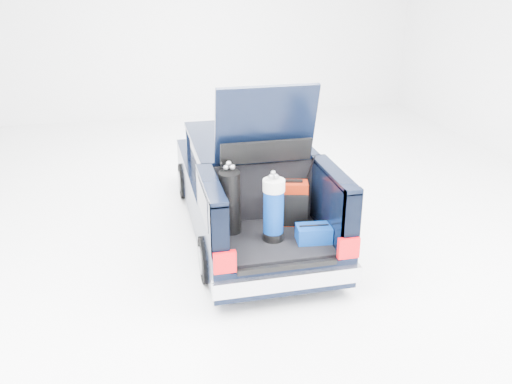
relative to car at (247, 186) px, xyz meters
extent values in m
plane|color=white|center=(0.00, -0.11, -0.67)|extent=(14.00, 14.00, 0.00)
cube|color=black|center=(0.00, 0.54, -0.17)|extent=(1.75, 3.00, 0.70)
cube|color=black|center=(0.00, 2.11, -0.27)|extent=(1.70, 0.30, 0.50)
cube|color=#B5B5BD|center=(0.00, 2.25, -0.34)|extent=(1.72, 0.10, 0.22)
cube|color=black|center=(0.00, 0.04, 0.45)|extent=(1.55, 1.95, 0.54)
cube|color=black|center=(0.00, 0.04, 0.74)|extent=(1.62, 2.05, 0.06)
cube|color=black|center=(0.00, -1.61, -0.32)|extent=(1.75, 1.30, 0.40)
cube|color=black|center=(0.00, -1.59, -0.10)|extent=(1.32, 1.18, 0.05)
cube|color=black|center=(-0.78, -1.61, 0.30)|extent=(0.20, 1.30, 0.85)
cube|color=black|center=(0.78, -1.61, 0.30)|extent=(0.20, 1.30, 0.85)
cube|color=black|center=(-0.78, -1.61, 0.74)|extent=(0.20, 1.30, 0.06)
cube|color=black|center=(0.78, -1.61, 0.74)|extent=(0.20, 1.30, 0.06)
cube|color=black|center=(0.00, -0.99, 0.30)|extent=(1.36, 0.08, 0.84)
cube|color=#B5B5BD|center=(0.00, -2.29, -0.29)|extent=(1.80, 0.12, 0.20)
cube|color=#AE070C|center=(-0.74, -2.26, 0.05)|extent=(0.26, 0.07, 0.26)
cube|color=#AE070C|center=(0.74, -2.26, 0.05)|extent=(0.26, 0.07, 0.26)
cube|color=black|center=(0.00, -2.25, -0.12)|extent=(1.20, 0.06, 0.06)
cube|color=black|center=(0.00, -1.16, 1.29)|extent=(1.28, 0.33, 1.03)
cube|color=black|center=(0.00, -1.12, 1.43)|extent=(0.95, 0.17, 0.54)
cylinder|color=black|center=(-0.82, 1.34, -0.36)|extent=(0.20, 0.62, 0.62)
cylinder|color=slate|center=(-0.82, 1.34, -0.36)|extent=(0.23, 0.36, 0.36)
cylinder|color=black|center=(0.82, 1.34, -0.36)|extent=(0.20, 0.62, 0.62)
cylinder|color=slate|center=(0.82, 1.34, -0.36)|extent=(0.23, 0.36, 0.36)
cylinder|color=black|center=(-0.82, -1.46, -0.36)|extent=(0.20, 0.62, 0.62)
cylinder|color=slate|center=(-0.82, -1.46, -0.36)|extent=(0.23, 0.36, 0.36)
cylinder|color=black|center=(0.82, -1.46, -0.36)|extent=(0.20, 0.62, 0.62)
cylinder|color=slate|center=(0.82, -1.46, -0.36)|extent=(0.23, 0.36, 0.36)
cube|color=maroon|center=(0.35, -1.24, 0.22)|extent=(0.42, 0.32, 0.59)
cube|color=black|center=(0.35, -1.24, 0.53)|extent=(0.24, 0.11, 0.03)
cube|color=black|center=(0.35, -1.36, 0.16)|extent=(0.38, 0.11, 0.45)
cylinder|color=black|center=(-0.50, -1.33, 0.35)|extent=(0.34, 0.40, 0.87)
cube|color=white|center=(-0.50, -1.22, 0.38)|extent=(0.10, 0.05, 0.30)
sphere|color=#99999E|center=(-0.54, -1.31, 0.82)|extent=(0.07, 0.07, 0.07)
sphere|color=#99999E|center=(-0.47, -1.36, 0.84)|extent=(0.07, 0.07, 0.07)
cylinder|color=black|center=(-0.01, -1.63, -0.02)|extent=(0.28, 0.28, 0.10)
cylinder|color=navy|center=(-0.01, -1.63, 0.31)|extent=(0.26, 0.26, 0.58)
cylinder|color=white|center=(-0.01, -1.63, 0.66)|extent=(0.28, 0.28, 0.15)
sphere|color=#99999E|center=(0.02, -1.61, 0.76)|extent=(0.07, 0.07, 0.07)
sphere|color=#99999E|center=(-0.01, -1.59, 0.81)|extent=(0.07, 0.07, 0.07)
cube|color=navy|center=(0.47, -1.79, 0.03)|extent=(0.45, 0.32, 0.20)
cylinder|color=black|center=(0.47, -1.79, 0.14)|extent=(0.37, 0.06, 0.02)
camera|label=1|loc=(-1.58, -7.48, 3.13)|focal=38.00mm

